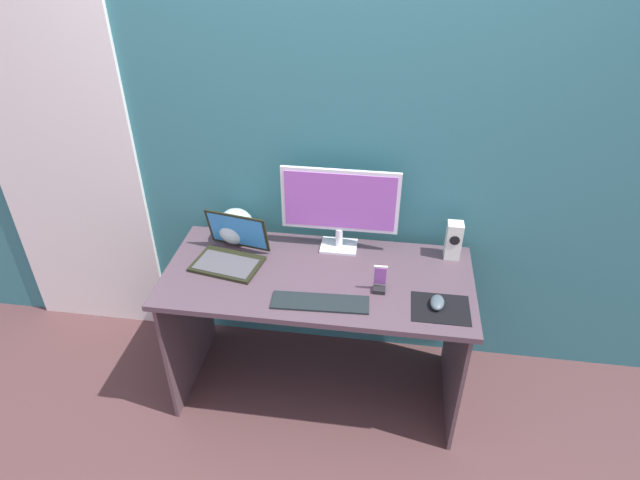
{
  "coord_description": "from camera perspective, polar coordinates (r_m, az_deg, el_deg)",
  "views": [
    {
      "loc": [
        0.29,
        -1.98,
        2.28
      ],
      "look_at": [
        0.01,
        -0.02,
        0.97
      ],
      "focal_mm": 30.18,
      "sensor_mm": 36.0,
      "label": 1
    }
  ],
  "objects": [
    {
      "name": "monitor",
      "position": [
        2.57,
        2.12,
        3.73
      ],
      "size": [
        0.57,
        0.14,
        0.43
      ],
      "color": "white",
      "rests_on": "desk"
    },
    {
      "name": "desk",
      "position": [
        2.62,
        -0.25,
        -6.44
      ],
      "size": [
        1.45,
        0.66,
        0.75
      ],
      "color": "#4B3A44",
      "rests_on": "ground_plane"
    },
    {
      "name": "phone_in_dock",
      "position": [
        2.41,
        6.35,
        -4.43
      ],
      "size": [
        0.06,
        0.05,
        0.14
      ],
      "color": "black",
      "rests_on": "desk"
    },
    {
      "name": "laptop",
      "position": [
        2.62,
        -9.46,
        -1.34
      ],
      "size": [
        0.36,
        0.32,
        0.22
      ],
      "color": "black",
      "rests_on": "desk"
    },
    {
      "name": "ground_plane",
      "position": [
        3.04,
        -0.22,
        -15.11
      ],
      "size": [
        8.0,
        8.0,
        0.0
      ],
      "primitive_type": "plane",
      "color": "#4D3132"
    },
    {
      "name": "mousepad",
      "position": [
        2.39,
        12.66,
        -7.09
      ],
      "size": [
        0.25,
        0.2,
        0.0
      ],
      "primitive_type": "cube",
      "color": "black",
      "rests_on": "desk"
    },
    {
      "name": "wall_back",
      "position": [
        2.61,
        1.02,
        10.37
      ],
      "size": [
        6.0,
        0.04,
        2.5
      ],
      "primitive_type": "cube",
      "color": "#32737B",
      "rests_on": "ground_plane"
    },
    {
      "name": "speaker_right",
      "position": [
        2.66,
        13.98,
        -0.02
      ],
      "size": [
        0.07,
        0.07,
        0.19
      ],
      "color": "silver",
      "rests_on": "desk"
    },
    {
      "name": "door_left",
      "position": [
        3.16,
        -25.31,
        6.59
      ],
      "size": [
        0.82,
        0.02,
        2.02
      ],
      "primitive_type": "cube",
      "color": "white",
      "rests_on": "ground_plane"
    },
    {
      "name": "mouse",
      "position": [
        2.38,
        12.33,
        -6.49
      ],
      "size": [
        0.07,
        0.11,
        0.04
      ],
      "primitive_type": "ellipsoid",
      "rotation": [
        0.0,
        0.0,
        -0.1
      ],
      "color": "#44535B",
      "rests_on": "mousepad"
    },
    {
      "name": "keyboard_external",
      "position": [
        2.36,
        0.02,
        -6.64
      ],
      "size": [
        0.43,
        0.14,
        0.01
      ],
      "primitive_type": "cube",
      "rotation": [
        0.0,
        0.0,
        0.05
      ],
      "color": "black",
      "rests_on": "desk"
    },
    {
      "name": "fishbowl",
      "position": [
        2.74,
        -8.92,
        1.44
      ],
      "size": [
        0.18,
        0.18,
        0.18
      ],
      "primitive_type": "sphere",
      "color": "silver",
      "rests_on": "desk"
    }
  ]
}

